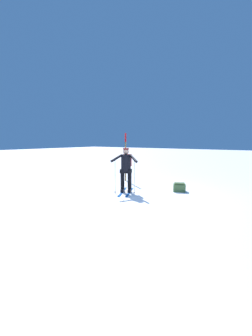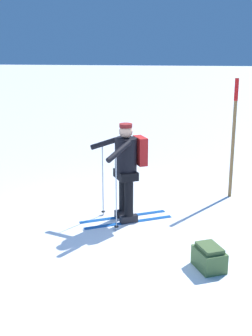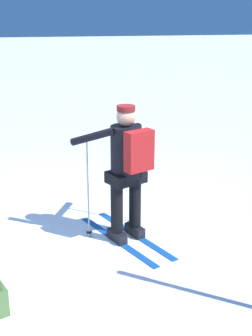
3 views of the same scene
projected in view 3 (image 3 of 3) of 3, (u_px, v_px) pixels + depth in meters
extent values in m
plane|color=white|center=(68.00, 243.00, 5.77)|extent=(80.00, 80.00, 0.00)
cube|color=#144C9E|center=(117.00, 241.00, 5.81)|extent=(1.46, 0.76, 0.01)
cube|color=black|center=(117.00, 236.00, 5.79)|extent=(0.32, 0.23, 0.12)
cylinder|color=black|center=(117.00, 206.00, 5.66)|extent=(0.15, 0.15, 0.69)
cube|color=#144C9E|center=(135.00, 235.00, 5.96)|extent=(1.46, 0.76, 0.01)
cube|color=black|center=(135.00, 230.00, 5.94)|extent=(0.32, 0.23, 0.12)
cylinder|color=black|center=(135.00, 201.00, 5.81)|extent=(0.15, 0.15, 0.69)
cube|color=black|center=(126.00, 177.00, 5.62)|extent=(0.46, 0.52, 0.14)
cylinder|color=black|center=(126.00, 152.00, 5.52)|extent=(0.37, 0.37, 0.63)
sphere|color=tan|center=(126.00, 117.00, 5.38)|extent=(0.23, 0.23, 0.23)
cylinder|color=maroon|center=(126.00, 108.00, 5.34)|extent=(0.22, 0.22, 0.06)
cube|color=maroon|center=(139.00, 151.00, 5.29)|extent=(0.28, 0.37, 0.47)
cylinder|color=#B2B7BC|center=(88.00, 189.00, 5.71)|extent=(0.02, 0.02, 1.29)
cylinder|color=black|center=(89.00, 232.00, 5.91)|extent=(0.07, 0.07, 0.01)
cylinder|color=black|center=(92.00, 137.00, 5.46)|extent=(0.39, 0.53, 0.28)
cylinder|color=#B2B7BC|center=(135.00, 177.00, 6.10)|extent=(0.02, 0.02, 1.29)
cylinder|color=black|center=(135.00, 218.00, 6.30)|extent=(0.07, 0.07, 0.01)
cylinder|color=black|center=(136.00, 129.00, 5.81)|extent=(0.58, 0.15, 0.28)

